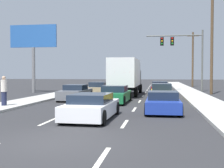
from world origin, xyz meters
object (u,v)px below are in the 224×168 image
car_green (115,95)px  car_white (92,107)px  car_gray (75,93)px  traffic_signal_mast (179,47)px  box_truck (126,75)px  car_blue (163,103)px  utility_pole_mid (212,42)px  utility_pole_far (193,59)px  roadside_billboard (33,43)px  pedestrian_near_corner (4,91)px  car_maroon (160,88)px  car_yellow (162,92)px  car_tan (98,88)px

car_green → car_white: car_green is taller
car_gray → traffic_signal_mast: bearing=54.1°
box_truck → car_blue: 12.62m
utility_pole_mid → traffic_signal_mast: bearing=125.1°
car_gray → utility_pole_far: (11.82, 24.63, 3.85)m
roadside_billboard → pedestrian_near_corner: (4.09, -13.51, -4.40)m
car_gray → pedestrian_near_corner: (-2.92, -5.72, 0.49)m
car_maroon → car_blue: size_ratio=1.00×
car_white → utility_pole_mid: size_ratio=0.44×
pedestrian_near_corner → car_white: bearing=-28.5°
box_truck → roadside_billboard: 11.21m
box_truck → traffic_signal_mast: 9.15m
car_blue → utility_pole_mid: (5.04, 14.53, 4.75)m
car_white → car_maroon: 18.36m
car_yellow → car_green: bearing=-137.4°
car_gray → car_green: car_green is taller
box_truck → traffic_signal_mast: traffic_signal_mast is taller
car_yellow → roadside_billboard: bearing=155.7°
traffic_signal_mast → car_blue: bearing=-96.5°
traffic_signal_mast → pedestrian_near_corner: (-11.83, -18.01, -4.16)m
utility_pole_far → roadside_billboard: size_ratio=1.15×
car_green → pedestrian_near_corner: bearing=-146.7°
car_gray → utility_pole_far: utility_pole_far is taller
car_maroon → roadside_billboard: 14.59m
box_truck → car_green: bearing=-90.3°
car_yellow → car_blue: bearing=-90.1°
car_blue → utility_pole_far: (5.04, 31.01, 3.89)m
box_truck → utility_pole_far: 20.84m
car_green → utility_pole_mid: bearing=49.1°
car_tan → car_gray: 8.01m
car_gray → utility_pole_mid: size_ratio=0.45×
car_tan → box_truck: size_ratio=0.50×
car_tan → pedestrian_near_corner: (-3.12, -13.72, 0.51)m
box_truck → car_white: 14.93m
car_maroon → utility_pole_mid: utility_pole_mid is taller
box_truck → car_gray: bearing=-121.2°
box_truck → utility_pole_far: (8.38, 18.93, 2.41)m
car_green → pedestrian_near_corner: size_ratio=2.57×
roadside_billboard → utility_pole_far: bearing=41.8°
car_green → car_maroon: car_maroon is taller
traffic_signal_mast → roadside_billboard: bearing=-164.2°
car_blue → utility_pole_mid: size_ratio=0.41×
car_yellow → utility_pole_far: (5.02, 23.07, 3.82)m
car_tan → car_blue: 15.82m
car_yellow → box_truck: bearing=129.0°
car_tan → pedestrian_near_corner: bearing=-102.8°
car_tan → utility_pole_mid: (11.62, 0.14, 4.73)m
car_gray → car_white: 9.80m
car_yellow → car_gray: bearing=-167.1°
utility_pole_mid → car_maroon: bearing=171.6°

